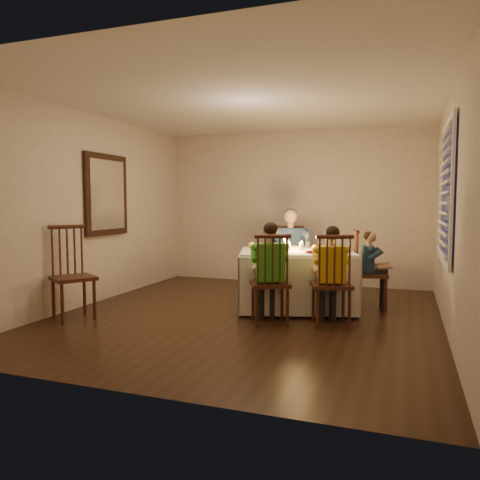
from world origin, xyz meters
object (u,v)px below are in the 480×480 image
(chair_near_left, at_px, (270,324))
(adult, at_px, (290,296))
(chair_adult, at_px, (290,296))
(chair_end, at_px, (369,309))
(chair_extra, at_px, (74,319))
(chair_near_right, at_px, (330,325))
(child_green, at_px, (270,324))
(child_yellow, at_px, (330,325))
(dining_table, at_px, (297,268))
(serving_bowl, at_px, (264,246))
(child_teal, at_px, (369,309))

(chair_near_left, relative_size, adult, 0.80)
(chair_adult, distance_m, chair_near_left, 1.61)
(chair_adult, height_order, chair_near_left, same)
(chair_end, height_order, adult, adult)
(chair_near_left, relative_size, chair_extra, 0.93)
(chair_near_right, xyz_separation_m, child_green, (-0.67, -0.15, 0.00))
(chair_near_left, relative_size, child_yellow, 0.92)
(chair_near_left, xyz_separation_m, chair_extra, (-2.26, -0.58, 0.00))
(dining_table, xyz_separation_m, chair_near_right, (0.55, -0.67, -0.55))
(chair_near_left, distance_m, chair_extra, 2.34)
(chair_near_right, bearing_deg, chair_adult, -79.28)
(chair_adult, distance_m, adult, 0.00)
(chair_adult, distance_m, serving_bowl, 1.01)
(serving_bowl, bearing_deg, chair_extra, -139.51)
(chair_end, xyz_separation_m, adult, (-1.18, 0.47, 0.00))
(child_yellow, distance_m, child_teal, 1.04)
(dining_table, height_order, adult, dining_table)
(chair_near_right, relative_size, chair_extra, 0.93)
(chair_end, height_order, child_green, child_green)
(chair_near_left, xyz_separation_m, chair_near_right, (0.67, 0.15, 0.00))
(chair_near_right, height_order, chair_end, same)
(chair_near_right, relative_size, child_green, 0.89)
(adult, distance_m, child_yellow, 1.66)
(chair_end, relative_size, child_teal, 1.03)
(dining_table, bearing_deg, adult, 92.71)
(chair_end, xyz_separation_m, child_teal, (0.00, 0.00, 0.00))
(chair_end, relative_size, chair_extra, 0.93)
(chair_near_left, xyz_separation_m, child_green, (0.00, 0.00, 0.00))
(dining_table, bearing_deg, chair_extra, -165.94)
(chair_end, xyz_separation_m, child_yellow, (-0.36, -0.97, 0.00))
(child_yellow, bearing_deg, adult, -79.28)
(chair_near_left, height_order, child_teal, chair_near_left)
(child_green, distance_m, child_yellow, 0.69)
(chair_extra, relative_size, serving_bowl, 5.22)
(chair_adult, relative_size, chair_end, 1.00)
(chair_adult, xyz_separation_m, child_teal, (1.18, -0.47, 0.00))
(chair_near_right, bearing_deg, chair_near_left, -6.06)
(child_yellow, xyz_separation_m, child_teal, (0.36, 0.97, 0.00))
(chair_adult, distance_m, chair_extra, 3.04)
(chair_near_left, xyz_separation_m, chair_end, (1.03, 1.13, 0.00))
(child_green, bearing_deg, child_yellow, 167.78)
(dining_table, xyz_separation_m, adult, (-0.27, 0.77, -0.55))
(chair_near_left, height_order, chair_near_right, same)
(adult, xyz_separation_m, child_green, (0.15, -1.60, 0.00))
(chair_adult, height_order, chair_near_right, same)
(chair_near_right, distance_m, chair_extra, 3.03)
(chair_end, height_order, serving_bowl, serving_bowl)
(chair_extra, height_order, child_green, child_green)
(chair_extra, relative_size, child_green, 0.96)
(child_yellow, bearing_deg, chair_near_right, 180.00)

